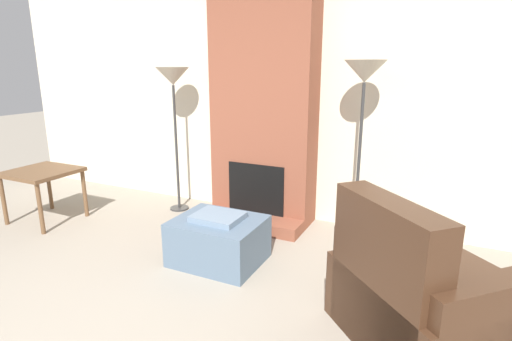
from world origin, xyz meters
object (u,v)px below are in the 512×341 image
object	(u,v)px
side_table	(42,177)
floor_lamp_right	(364,81)
armchair	(420,299)
floor_lamp_left	(173,84)
ottoman	(219,240)

from	to	relation	value
side_table	floor_lamp_right	xyz separation A→B (m)	(3.19, 0.93, 1.03)
armchair	side_table	bearing A→B (deg)	39.25
floor_lamp_left	floor_lamp_right	world-z (taller)	floor_lamp_right
armchair	floor_lamp_right	size ratio (longest dim) A/B	0.77
floor_lamp_right	ottoman	bearing A→B (deg)	-136.20
ottoman	side_table	size ratio (longest dim) A/B	1.12
ottoman	side_table	bearing A→B (deg)	179.77
floor_lamp_left	floor_lamp_right	bearing A→B (deg)	0.00
armchair	side_table	distance (m)	3.88
ottoman	floor_lamp_right	distance (m)	1.89
floor_lamp_left	side_table	bearing A→B (deg)	-139.95
side_table	floor_lamp_right	size ratio (longest dim) A/B	0.39
side_table	floor_lamp_left	world-z (taller)	floor_lamp_left
floor_lamp_right	side_table	bearing A→B (deg)	-163.78
armchair	floor_lamp_left	size ratio (longest dim) A/B	0.80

